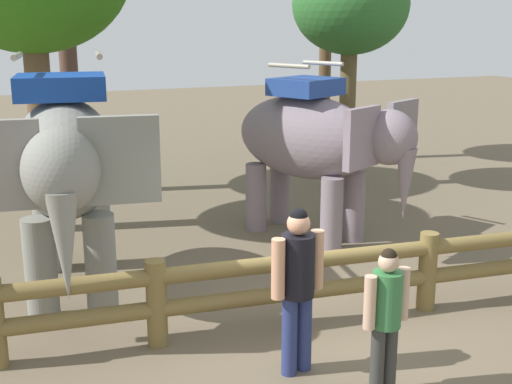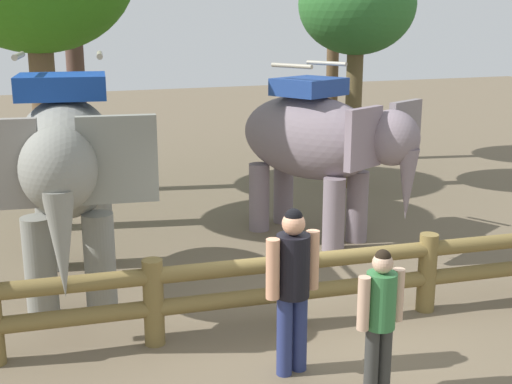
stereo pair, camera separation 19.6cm
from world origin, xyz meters
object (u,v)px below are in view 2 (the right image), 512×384
Objects in this scene: tourist_man_in_blue at (293,280)px; elephant_center at (319,142)px; elephant_near_left at (66,164)px; tourist_woman_in_black at (380,313)px; log_fence at (298,281)px; tree_deep_back at (357,8)px.

elephant_center is at bearing 59.88° from tourist_man_in_blue.
tourist_woman_in_black is (2.52, -3.78, -0.95)m from elephant_near_left.
elephant_center is 1.93× the size of tourist_man_in_blue.
tourist_man_in_blue is at bearing -118.44° from log_fence.
tree_deep_back is at bearing 56.16° from tourist_man_in_blue.
elephant_near_left reaches higher than tourist_woman_in_black.
tourist_woman_in_black is 0.98m from tourist_man_in_blue.
tree_deep_back is at bearing 55.34° from log_fence.
tourist_man_in_blue is (1.91, -3.04, -0.79)m from elephant_near_left.
elephant_near_left is 0.76× the size of tree_deep_back.
tourist_man_in_blue is 0.36× the size of tree_deep_back.
elephant_near_left reaches higher than elephant_center.
log_fence is 3.73m from elephant_center.
elephant_near_left is at bearing -166.54° from elephant_center.
tourist_man_in_blue reaches higher than log_fence.
tree_deep_back reaches higher than tourist_woman_in_black.
tourist_woman_in_black is at bearing -87.65° from log_fence.
elephant_center is at bearing 59.34° from log_fence.
log_fence is at bearing -120.66° from elephant_center.
elephant_center is 4.52m from tree_deep_back.
log_fence is 8.18m from tree_deep_back.
elephant_near_left is 8.12m from tree_deep_back.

